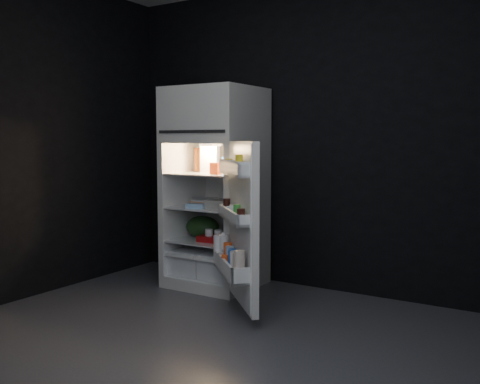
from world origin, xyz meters
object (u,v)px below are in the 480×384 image
Objects in this scene: fridge_door at (239,226)px; milk_jug at (210,159)px; yogurt_tray at (215,239)px; refrigerator at (217,180)px; egg_carton at (219,204)px.

fridge_door reaches higher than milk_jug.
milk_jug is 0.74m from yogurt_tray.
fridge_door is (0.64, -0.64, -0.28)m from refrigerator.
milk_jug is at bearing 137.59° from fridge_door.
refrigerator is 0.27m from egg_carton.
refrigerator is at bearing 134.87° from fridge_door.
yogurt_tray is (-0.56, 0.49, -0.23)m from fridge_door.
refrigerator is at bearing 120.64° from egg_carton.
fridge_door is at bearing -55.22° from egg_carton.
yogurt_tray is (0.08, -0.16, -0.50)m from refrigerator.
egg_carton is at bearing -59.52° from milk_jug.
milk_jug reaches higher than egg_carton.
egg_carton is 0.31m from yogurt_tray.
refrigerator is at bearing -35.09° from milk_jug.
refrigerator is 1.46× the size of fridge_door.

